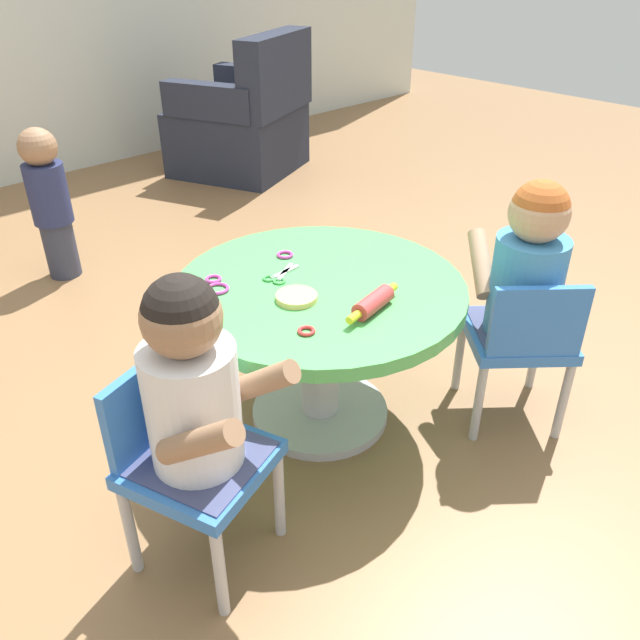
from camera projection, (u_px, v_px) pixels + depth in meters
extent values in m
plane|color=olive|center=(320.00, 415.00, 2.12)|extent=(10.00, 10.00, 0.00)
cylinder|color=silver|center=(320.00, 411.00, 2.11)|extent=(0.44, 0.44, 0.03)
cylinder|color=silver|center=(320.00, 359.00, 2.00)|extent=(0.12, 0.12, 0.45)
cylinder|color=#4CB259|center=(320.00, 290.00, 1.87)|extent=(0.85, 0.85, 0.04)
cylinder|color=#B7B7BC|center=(220.00, 572.00, 1.44)|extent=(0.03, 0.03, 0.28)
cylinder|color=#B7B7BC|center=(279.00, 494.00, 1.63)|extent=(0.03, 0.03, 0.28)
cylinder|color=#B7B7BC|center=(130.00, 529.00, 1.54)|extent=(0.03, 0.03, 0.28)
cylinder|color=#B7B7BC|center=(196.00, 461.00, 1.73)|extent=(0.03, 0.03, 0.28)
cube|color=blue|center=(201.00, 464.00, 1.50)|extent=(0.38, 0.38, 0.04)
cube|color=blue|center=(148.00, 404.00, 1.49)|extent=(0.26, 0.11, 0.22)
cube|color=#3F4772|center=(201.00, 463.00, 1.50)|extent=(0.34, 0.35, 0.04)
cylinder|color=white|center=(193.00, 406.00, 1.41)|extent=(0.21, 0.21, 0.30)
sphere|color=#997051|center=(182.00, 318.00, 1.30)|extent=(0.17, 0.17, 0.17)
sphere|color=black|center=(181.00, 312.00, 1.29)|extent=(0.16, 0.16, 0.16)
cylinder|color=#997051|center=(199.00, 442.00, 1.28)|extent=(0.12, 0.22, 0.17)
cylinder|color=#997051|center=(258.00, 383.00, 1.45)|extent=(0.12, 0.22, 0.17)
cylinder|color=#B7B7BC|center=(536.00, 353.00, 2.18)|extent=(0.03, 0.03, 0.28)
cylinder|color=#B7B7BC|center=(459.00, 354.00, 2.17)|extent=(0.03, 0.03, 0.28)
cylinder|color=#B7B7BC|center=(563.00, 401.00, 1.96)|extent=(0.03, 0.03, 0.28)
cylinder|color=#B7B7BC|center=(478.00, 403.00, 1.95)|extent=(0.03, 0.03, 0.28)
cube|color=blue|center=(516.00, 335.00, 1.98)|extent=(0.42, 0.42, 0.04)
cube|color=blue|center=(538.00, 322.00, 1.80)|extent=(0.22, 0.20, 0.22)
cube|color=#3F4772|center=(517.00, 334.00, 1.98)|extent=(0.38, 0.38, 0.04)
cylinder|color=#3F8CCC|center=(526.00, 285.00, 1.89)|extent=(0.21, 0.21, 0.30)
sphere|color=tan|center=(539.00, 213.00, 1.77)|extent=(0.17, 0.17, 0.17)
sphere|color=#B25926|center=(540.00, 209.00, 1.77)|extent=(0.16, 0.16, 0.16)
cylinder|color=tan|center=(552.00, 262.00, 1.97)|extent=(0.18, 0.20, 0.17)
cylinder|color=tan|center=(481.00, 264.00, 1.96)|extent=(0.18, 0.20, 0.17)
cube|color=#232838|center=(238.00, 139.00, 4.17)|extent=(0.92, 0.92, 0.40)
cube|color=#232838|center=(276.00, 74.00, 3.85)|extent=(0.71, 0.42, 0.45)
cube|color=#232838|center=(257.00, 82.00, 4.25)|extent=(0.34, 0.59, 0.20)
cube|color=#232838|center=(209.00, 101.00, 3.78)|extent=(0.34, 0.59, 0.20)
cylinder|color=#33384C|center=(61.00, 248.00, 2.91)|extent=(0.14, 0.14, 0.26)
cylinder|color=navy|center=(48.00, 193.00, 2.78)|extent=(0.17, 0.17, 0.26)
sphere|color=#997051|center=(37.00, 147.00, 2.67)|extent=(0.16, 0.16, 0.16)
cylinder|color=#D83F3F|center=(373.00, 303.00, 1.72)|extent=(0.15, 0.08, 0.05)
cylinder|color=yellow|center=(390.00, 289.00, 1.79)|extent=(0.05, 0.03, 0.02)
cylinder|color=yellow|center=(354.00, 317.00, 1.66)|extent=(0.05, 0.03, 0.02)
cube|color=silver|center=(285.00, 272.00, 1.92)|extent=(0.10, 0.06, 0.01)
cube|color=silver|center=(285.00, 272.00, 1.92)|extent=(0.11, 0.02, 0.01)
torus|color=green|center=(279.00, 281.00, 1.87)|extent=(0.05, 0.05, 0.01)
torus|color=green|center=(269.00, 279.00, 1.89)|extent=(0.05, 0.05, 0.01)
cylinder|color=#F2CC72|center=(297.00, 297.00, 1.78)|extent=(0.12, 0.12, 0.02)
torus|color=#D83FA5|center=(218.00, 289.00, 1.83)|extent=(0.07, 0.07, 0.01)
torus|color=#D83FA5|center=(285.00, 255.00, 2.02)|extent=(0.05, 0.05, 0.01)
torus|color=red|center=(306.00, 331.00, 1.64)|extent=(0.05, 0.05, 0.01)
torus|color=#D83FA5|center=(213.00, 279.00, 1.88)|extent=(0.05, 0.05, 0.01)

